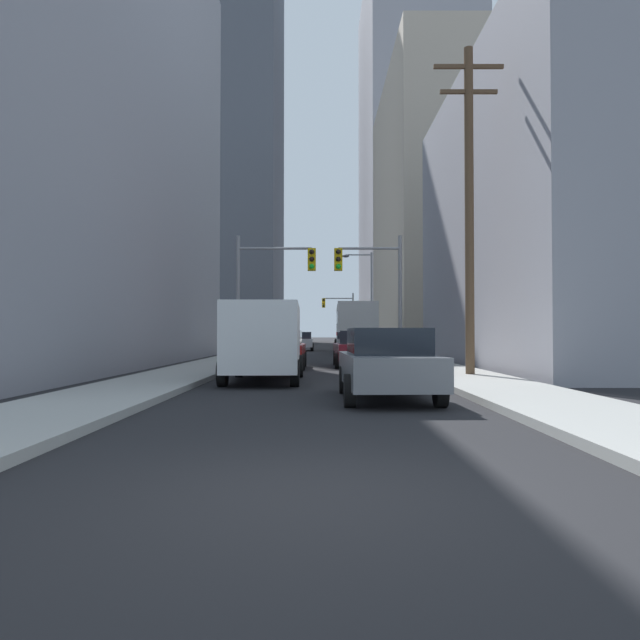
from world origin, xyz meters
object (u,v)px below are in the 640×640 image
(city_bus, at_px, (355,326))
(traffic_signal_far_right, at_px, (340,310))
(cargo_van_white, at_px, (265,338))
(traffic_signal_near_left, at_px, (272,277))
(sedan_silver, at_px, (302,341))
(sedan_maroon, at_px, (358,349))
(sedan_red, at_px, (282,349))
(sedan_grey, at_px, (388,363))
(traffic_signal_near_right, at_px, (372,278))

(city_bus, xyz_separation_m, traffic_signal_far_right, (-0.23, 25.69, 2.11))
(cargo_van_white, height_order, traffic_signal_far_right, traffic_signal_far_right)
(cargo_van_white, distance_m, traffic_signal_near_left, 10.76)
(traffic_signal_near_left, bearing_deg, sedan_silver, 87.87)
(traffic_signal_near_left, bearing_deg, sedan_maroon, -36.74)
(sedan_maroon, xyz_separation_m, traffic_signal_near_left, (-3.82, 2.85, 3.27))
(sedan_red, distance_m, sedan_silver, 24.46)
(traffic_signal_far_right, bearing_deg, traffic_signal_near_left, -96.39)
(traffic_signal_far_right, bearing_deg, sedan_silver, -100.77)
(sedan_silver, height_order, traffic_signal_far_right, traffic_signal_far_right)
(city_bus, height_order, sedan_silver, city_bus)
(sedan_grey, bearing_deg, traffic_signal_near_right, 86.24)
(traffic_signal_near_right, bearing_deg, traffic_signal_far_right, 90.30)
(city_bus, bearing_deg, sedan_red, -102.32)
(city_bus, relative_size, cargo_van_white, 2.20)
(cargo_van_white, height_order, traffic_signal_near_left, traffic_signal_near_left)
(sedan_maroon, height_order, traffic_signal_near_left, traffic_signal_near_left)
(sedan_grey, relative_size, traffic_signal_near_right, 0.71)
(sedan_red, height_order, sedan_silver, same)
(sedan_maroon, bearing_deg, sedan_silver, 97.50)
(sedan_maroon, height_order, traffic_signal_far_right, traffic_signal_far_right)
(cargo_van_white, distance_m, sedan_red, 6.36)
(sedan_grey, xyz_separation_m, traffic_signal_near_right, (1.00, 15.19, 3.24))
(sedan_maroon, distance_m, sedan_silver, 23.47)
(sedan_red, bearing_deg, traffic_signal_far_right, 85.10)
(sedan_red, xyz_separation_m, traffic_signal_far_right, (3.77, 44.04, 3.26))
(city_bus, xyz_separation_m, sedan_silver, (-3.96, 6.11, -1.16))
(sedan_red, relative_size, traffic_signal_far_right, 0.70)
(city_bus, xyz_separation_m, sedan_red, (-4.01, -18.35, -1.16))
(sedan_grey, height_order, sedan_red, same)
(sedan_grey, relative_size, traffic_signal_near_left, 0.71)
(traffic_signal_far_right, bearing_deg, traffic_signal_near_right, -89.70)
(sedan_grey, distance_m, sedan_maroon, 12.34)
(city_bus, relative_size, traffic_signal_far_right, 1.92)
(sedan_silver, bearing_deg, city_bus, -57.05)
(sedan_maroon, bearing_deg, traffic_signal_near_right, 73.09)
(city_bus, bearing_deg, sedan_grey, -91.99)
(sedan_maroon, distance_m, traffic_signal_near_left, 5.78)
(sedan_grey, bearing_deg, traffic_signal_near_left, 103.65)
(city_bus, bearing_deg, traffic_signal_near_right, -90.11)
(city_bus, distance_m, traffic_signal_near_right, 14.46)
(traffic_signal_near_left, bearing_deg, sedan_red, -80.05)
(sedan_maroon, relative_size, traffic_signal_near_left, 0.71)
(traffic_signal_near_left, height_order, traffic_signal_near_right, same)
(city_bus, xyz_separation_m, cargo_van_white, (-4.09, -24.69, -0.64))
(cargo_van_white, height_order, sedan_grey, cargo_van_white)
(traffic_signal_near_left, bearing_deg, traffic_signal_far_right, 83.61)
(sedan_grey, height_order, traffic_signal_far_right, traffic_signal_far_right)
(cargo_van_white, xyz_separation_m, traffic_signal_near_right, (4.06, 10.38, 2.73))
(sedan_silver, xyz_separation_m, traffic_signal_near_left, (-0.76, -20.42, 3.27))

